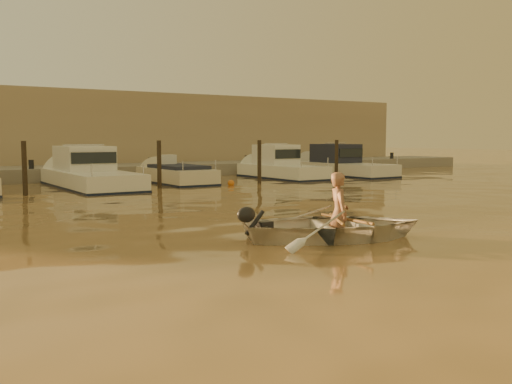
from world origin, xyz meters
TOP-DOWN VIEW (x-y plane):
  - ground_plane at (0.00, 0.00)m, footprint 160.00×160.00m
  - dinghy at (-1.95, 0.72)m, footprint 4.55×3.99m
  - person at (-1.85, 0.68)m, footprint 0.62×0.73m
  - outboard_motor at (-3.32, 1.32)m, footprint 0.98×0.73m
  - oar_port at (-1.72, 0.62)m, footprint 0.48×2.07m
  - oar_starboard at (-1.90, 0.70)m, footprint 1.21×1.78m
  - moored_boat_2 at (-2.46, 16.00)m, footprint 2.50×8.29m
  - moored_boat_3 at (1.59, 16.00)m, footprint 1.99×5.77m
  - moored_boat_4 at (7.67, 16.00)m, footprint 2.08×6.46m
  - moored_boat_5 at (11.93, 16.00)m, footprint 2.23×7.49m
  - piling_1 at (-5.50, 13.80)m, footprint 0.18×0.18m
  - piling_2 at (-0.20, 13.80)m, footprint 0.18×0.18m
  - piling_3 at (4.80, 13.80)m, footprint 0.18×0.18m
  - piling_4 at (9.50, 13.80)m, footprint 0.18×0.18m
  - fender_c at (-1.19, 13.11)m, footprint 0.30×0.30m
  - fender_d at (3.07, 13.46)m, footprint 0.30×0.30m
  - fender_e at (8.13, 13.69)m, footprint 0.30×0.30m
  - quay at (0.00, 21.50)m, footprint 52.00×4.00m
  - waterfront_building at (0.00, 27.00)m, footprint 46.00×7.00m

SIDE VIEW (x-z plane):
  - ground_plane at x=0.00m, z-range 0.00..0.00m
  - fender_c at x=-1.19m, z-range -0.05..0.25m
  - fender_d at x=3.07m, z-range -0.05..0.25m
  - fender_e at x=8.13m, z-range -0.05..0.25m
  - quay at x=0.00m, z-range -0.35..0.65m
  - moored_boat_3 at x=1.59m, z-range -0.25..0.70m
  - dinghy at x=-1.95m, z-range -0.12..0.66m
  - outboard_motor at x=-3.32m, z-range -0.07..0.63m
  - oar_port at x=-1.72m, z-range 0.35..0.49m
  - oar_starboard at x=-1.90m, z-range 0.35..0.49m
  - person at x=-1.85m, z-range -0.30..1.40m
  - moored_boat_2 at x=-2.46m, z-range -0.25..1.50m
  - moored_boat_4 at x=7.67m, z-range -0.25..1.50m
  - moored_boat_5 at x=11.93m, z-range -0.25..1.50m
  - piling_1 at x=-5.50m, z-range -0.20..2.00m
  - piling_2 at x=-0.20m, z-range -0.20..2.00m
  - piling_3 at x=4.80m, z-range -0.20..2.00m
  - piling_4 at x=9.50m, z-range -0.20..2.00m
  - waterfront_building at x=0.00m, z-range 0.00..4.80m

